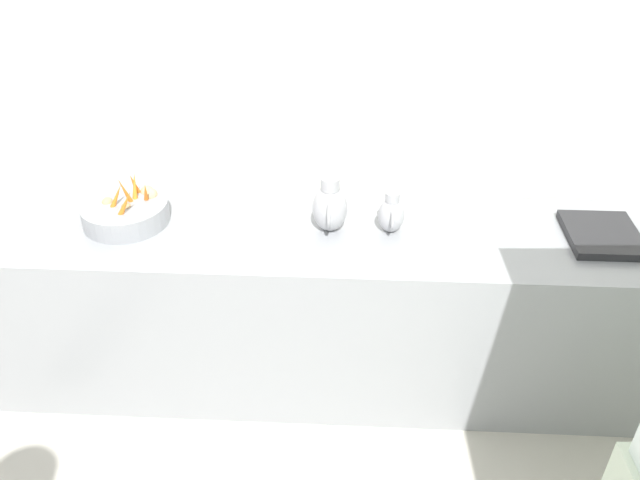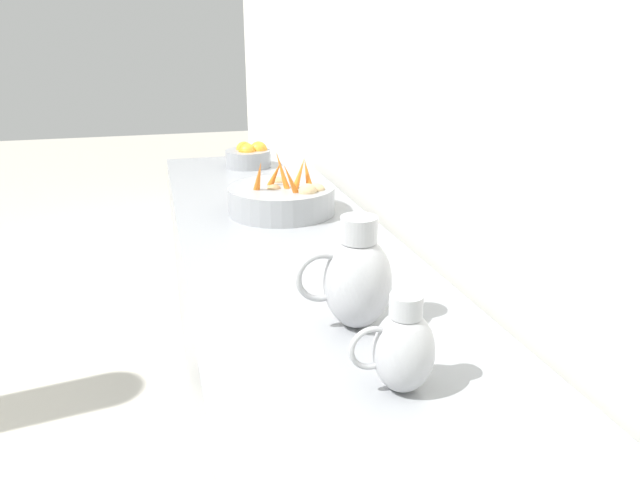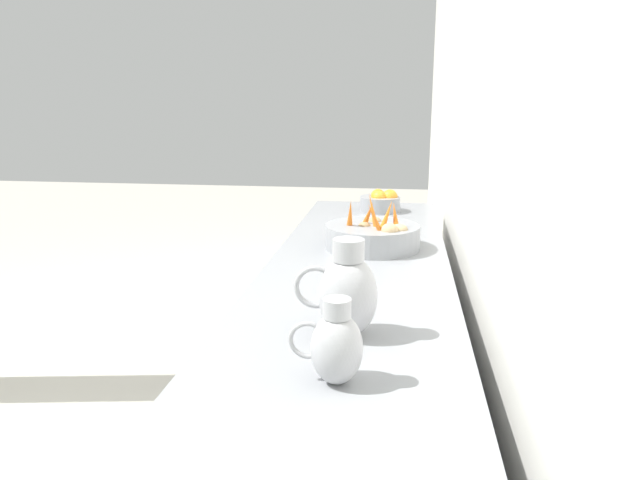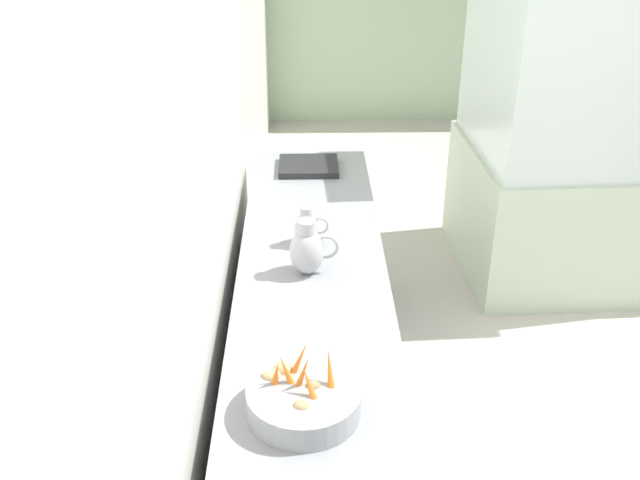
{
  "view_description": "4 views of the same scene",
  "coord_description": "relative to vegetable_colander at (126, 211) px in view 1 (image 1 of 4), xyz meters",
  "views": [
    {
      "loc": [
        0.83,
        0.36,
        2.41
      ],
      "look_at": [
        -1.33,
        0.25,
        0.94
      ],
      "focal_mm": 36.34,
      "sensor_mm": 36.0,
      "label": 1
    },
    {
      "loc": [
        -1.13,
        1.44,
        1.49
      ],
      "look_at": [
        -1.47,
        0.21,
        1.04
      ],
      "focal_mm": 34.38,
      "sensor_mm": 36.0,
      "label": 2
    },
    {
      "loc": [
        -1.66,
        1.7,
        1.46
      ],
      "look_at": [
        -1.4,
        -0.15,
        1.0
      ],
      "focal_mm": 33.5,
      "sensor_mm": 36.0,
      "label": 3
    },
    {
      "loc": [
        -1.53,
        -2.49,
        2.52
      ],
      "look_at": [
        -1.48,
        0.2,
        1.06
      ],
      "focal_mm": 41.3,
      "sensor_mm": 36.0,
      "label": 4
    }
  ],
  "objects": [
    {
      "name": "tile_wall_left",
      "position": [
        -0.4,
        1.14,
        0.59
      ],
      "size": [
        0.1,
        8.6,
        3.0
      ],
      "primitive_type": "cube",
      "color": "white",
      "rests_on": "ground_plane"
    },
    {
      "name": "prep_counter",
      "position": [
        0.04,
        0.64,
        -0.48
      ],
      "size": [
        0.66,
        3.39,
        0.86
      ],
      "primitive_type": "cube",
      "color": "gray",
      "rests_on": "ground_plane"
    },
    {
      "name": "vegetable_colander",
      "position": [
        0.0,
        0.0,
        0.0
      ],
      "size": [
        0.38,
        0.38,
        0.23
      ],
      "color": "gray",
      "rests_on": "prep_counter"
    },
    {
      "name": "metal_pitcher_tall",
      "position": [
        0.02,
        0.9,
        0.06
      ],
      "size": [
        0.21,
        0.15,
        0.25
      ],
      "color": "#A3A3A8",
      "rests_on": "prep_counter"
    },
    {
      "name": "metal_pitcher_short",
      "position": [
        0.02,
        1.16,
        0.03
      ],
      "size": [
        0.16,
        0.11,
        0.19
      ],
      "color": "#A3A3A8",
      "rests_on": "prep_counter"
    },
    {
      "name": "counter_sink_basin",
      "position": [
        0.03,
        2.06,
        -0.03
      ],
      "size": [
        0.34,
        0.3,
        0.04
      ],
      "primitive_type": "cube",
      "color": "#232326",
      "rests_on": "prep_counter"
    }
  ]
}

